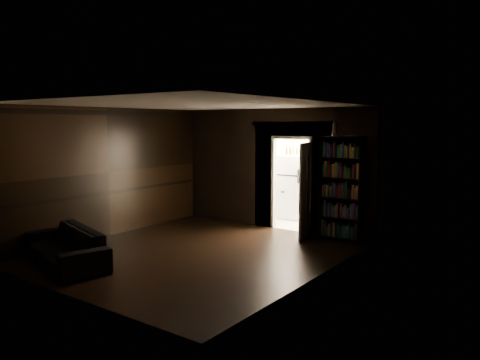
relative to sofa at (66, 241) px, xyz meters
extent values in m
plane|color=black|center=(1.38, 1.86, -0.41)|extent=(5.50, 5.50, 0.00)
cube|color=black|center=(0.16, 4.66, 0.99)|extent=(2.55, 0.10, 2.80)
cube|color=black|center=(3.11, 4.66, 0.99)|extent=(1.55, 0.10, 2.80)
cube|color=black|center=(1.88, 4.66, 2.04)|extent=(0.90, 0.10, 0.70)
cube|color=black|center=(-1.12, 1.86, 0.99)|extent=(0.02, 5.50, 2.80)
cube|color=black|center=(3.88, 1.86, 0.99)|extent=(0.02, 5.50, 2.80)
cube|color=black|center=(1.38, -0.89, 0.99)|extent=(5.00, 0.02, 2.80)
cube|color=beige|center=(1.38, 1.86, 2.39)|extent=(5.00, 5.50, 0.02)
cube|color=white|center=(1.88, 4.60, 0.64)|extent=(1.04, 0.06, 2.17)
cube|color=beige|center=(1.88, 5.51, -0.46)|extent=(2.20, 1.80, 0.10)
cube|color=silver|center=(1.88, 6.36, 0.79)|extent=(2.20, 0.10, 2.40)
cube|color=silver|center=(0.83, 5.51, 0.79)|extent=(0.10, 1.60, 2.40)
cube|color=silver|center=(2.93, 5.51, 0.79)|extent=(0.10, 1.60, 2.40)
cube|color=silver|center=(1.88, 5.51, 2.04)|extent=(2.20, 1.80, 0.10)
cube|color=#C56A7C|center=(1.88, 6.30, 1.81)|extent=(2.00, 0.04, 0.26)
imported|color=black|center=(0.00, 0.00, 0.00)|extent=(2.33, 1.51, 0.83)
cube|color=black|center=(3.19, 4.45, 0.69)|extent=(0.93, 0.41, 2.20)
cube|color=white|center=(1.28, 5.89, 0.41)|extent=(0.92, 0.88, 1.65)
cube|color=white|center=(2.46, 4.17, 0.61)|extent=(0.26, 0.83, 2.05)
cube|color=silver|center=(2.99, 4.44, 1.95)|extent=(0.13, 0.13, 0.32)
cube|color=black|center=(1.29, 5.84, 1.36)|extent=(0.60, 0.25, 0.24)
camera|label=1|loc=(7.15, -4.68, 2.04)|focal=35.00mm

